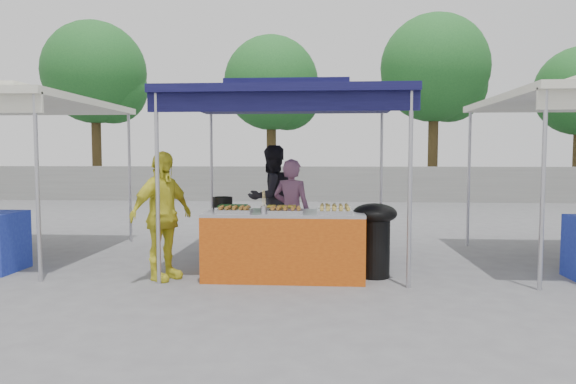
# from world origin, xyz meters

# --- Properties ---
(ground_plane) EXTENTS (80.00, 80.00, 0.00)m
(ground_plane) POSITION_xyz_m (0.00, 0.00, 0.00)
(ground_plane) COLOR #585759
(back_wall) EXTENTS (40.00, 0.25, 1.20)m
(back_wall) POSITION_xyz_m (0.00, 11.00, 0.60)
(back_wall) COLOR gray
(back_wall) RESTS_ON ground_plane
(main_canopy) EXTENTS (3.20, 3.20, 2.57)m
(main_canopy) POSITION_xyz_m (0.00, 0.97, 2.37)
(main_canopy) COLOR #B7B6BD
(main_canopy) RESTS_ON ground_plane
(tree_0) EXTENTS (3.93, 3.93, 6.76)m
(tree_0) POSITION_xyz_m (-8.23, 13.09, 4.62)
(tree_0) COLOR #3F3118
(tree_0) RESTS_ON ground_plane
(tree_1) EXTENTS (3.57, 3.52, 6.05)m
(tree_1) POSITION_xyz_m (-1.33, 12.86, 4.14)
(tree_1) COLOR #3F3118
(tree_1) RESTS_ON ground_plane
(tree_2) EXTENTS (3.89, 3.89, 6.69)m
(tree_2) POSITION_xyz_m (4.64, 12.71, 4.58)
(tree_2) COLOR #3F3118
(tree_2) RESTS_ON ground_plane
(vendor_table) EXTENTS (2.00, 0.80, 0.85)m
(vendor_table) POSITION_xyz_m (0.00, -0.10, 0.43)
(vendor_table) COLOR #BC4B11
(vendor_table) RESTS_ON ground_plane
(food_tray_fl) EXTENTS (0.42, 0.30, 0.07)m
(food_tray_fl) POSITION_xyz_m (-0.60, -0.32, 0.88)
(food_tray_fl) COLOR silver
(food_tray_fl) RESTS_ON vendor_table
(food_tray_fm) EXTENTS (0.42, 0.30, 0.07)m
(food_tray_fm) POSITION_xyz_m (0.04, -0.34, 0.88)
(food_tray_fm) COLOR silver
(food_tray_fm) RESTS_ON vendor_table
(food_tray_fr) EXTENTS (0.42, 0.30, 0.07)m
(food_tray_fr) POSITION_xyz_m (0.63, -0.34, 0.88)
(food_tray_fr) COLOR silver
(food_tray_fr) RESTS_ON vendor_table
(food_tray_bl) EXTENTS (0.42, 0.30, 0.07)m
(food_tray_bl) POSITION_xyz_m (-0.66, -0.04, 0.88)
(food_tray_bl) COLOR silver
(food_tray_bl) RESTS_ON vendor_table
(food_tray_bm) EXTENTS (0.42, 0.30, 0.07)m
(food_tray_bm) POSITION_xyz_m (-0.04, 0.00, 0.88)
(food_tray_bm) COLOR silver
(food_tray_bm) RESTS_ON vendor_table
(food_tray_br) EXTENTS (0.42, 0.30, 0.07)m
(food_tray_br) POSITION_xyz_m (0.63, 0.00, 0.88)
(food_tray_br) COLOR silver
(food_tray_br) RESTS_ON vendor_table
(cooking_pot) EXTENTS (0.26, 0.26, 0.15)m
(cooking_pot) POSITION_xyz_m (-0.86, 0.24, 0.93)
(cooking_pot) COLOR black
(cooking_pot) RESTS_ON vendor_table
(skewer_cup) EXTENTS (0.08, 0.08, 0.10)m
(skewer_cup) POSITION_xyz_m (-0.23, -0.34, 0.90)
(skewer_cup) COLOR #B7B6BD
(skewer_cup) RESTS_ON vendor_table
(wok_burner) EXTENTS (0.57, 0.57, 0.96)m
(wok_burner) POSITION_xyz_m (1.15, 0.03, 0.57)
(wok_burner) COLOR black
(wok_burner) RESTS_ON ground_plane
(crate_left) EXTENTS (0.51, 0.36, 0.30)m
(crate_left) POSITION_xyz_m (-0.41, 0.48, 0.15)
(crate_left) COLOR #13229E
(crate_left) RESTS_ON ground_plane
(crate_right) EXTENTS (0.55, 0.38, 0.33)m
(crate_right) POSITION_xyz_m (0.20, 0.49, 0.16)
(crate_right) COLOR #13229E
(crate_right) RESTS_ON ground_plane
(crate_stacked) EXTENTS (0.55, 0.38, 0.33)m
(crate_stacked) POSITION_xyz_m (0.20, 0.49, 0.49)
(crate_stacked) COLOR #13229E
(crate_stacked) RESTS_ON crate_right
(vendor_woman) EXTENTS (0.64, 0.52, 1.51)m
(vendor_woman) POSITION_xyz_m (0.04, 0.75, 0.76)
(vendor_woman) COLOR #855574
(vendor_woman) RESTS_ON ground_plane
(helper_man) EXTENTS (1.06, 1.04, 1.73)m
(helper_man) POSITION_xyz_m (-0.35, 1.75, 0.86)
(helper_man) COLOR black
(helper_man) RESTS_ON ground_plane
(customer_person) EXTENTS (0.83, 1.01, 1.61)m
(customer_person) POSITION_xyz_m (-1.52, -0.29, 0.81)
(customer_person) COLOR yellow
(customer_person) RESTS_ON ground_plane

